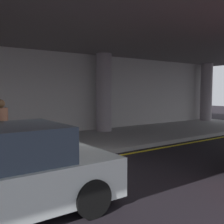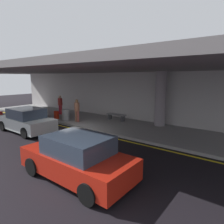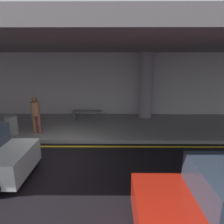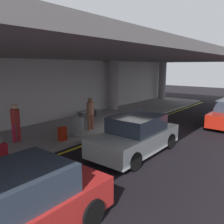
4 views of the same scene
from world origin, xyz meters
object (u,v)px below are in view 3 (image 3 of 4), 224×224
(person_waiting_for_ride, at_px, (36,112))
(support_column_far_left, at_px, (146,86))
(trash_bin_steel, at_px, (11,125))
(bench_metal, at_px, (87,113))

(person_waiting_for_ride, bearing_deg, support_column_far_left, 96.29)
(support_column_far_left, height_order, trash_bin_steel, support_column_far_left)
(person_waiting_for_ride, relative_size, bench_metal, 1.05)
(support_column_far_left, xyz_separation_m, bench_metal, (-3.30, -0.52, -1.47))
(person_waiting_for_ride, bearing_deg, bench_metal, 116.60)
(bench_metal, relative_size, trash_bin_steel, 1.88)
(bench_metal, xyz_separation_m, trash_bin_steel, (-3.07, -2.36, 0.07))
(support_column_far_left, xyz_separation_m, trash_bin_steel, (-6.37, -2.88, -1.40))
(support_column_far_left, distance_m, person_waiting_for_ride, 6.01)
(support_column_far_left, height_order, bench_metal, support_column_far_left)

